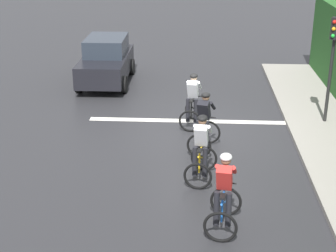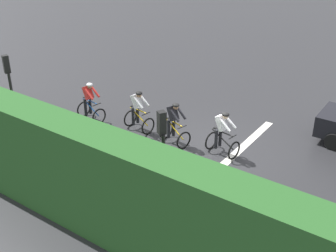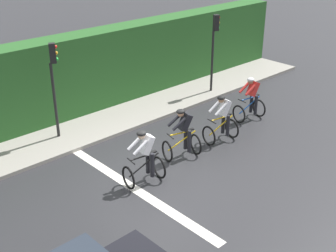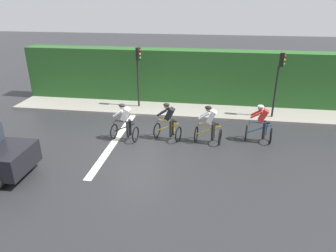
{
  "view_description": "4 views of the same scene",
  "coord_description": "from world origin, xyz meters",
  "px_view_note": "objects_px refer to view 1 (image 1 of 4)",
  "views": [
    {
      "loc": [
        0.07,
        14.29,
        5.84
      ],
      "look_at": [
        0.84,
        1.58,
        0.8
      ],
      "focal_mm": 54.79,
      "sensor_mm": 36.0,
      "label": 1
    },
    {
      "loc": [
        -12.16,
        -6.78,
        8.23
      ],
      "look_at": [
        -0.44,
        1.41,
        0.82
      ],
      "focal_mm": 47.49,
      "sensor_mm": 36.0,
      "label": 2
    },
    {
      "loc": [
        8.65,
        -7.43,
        6.94
      ],
      "look_at": [
        -0.28,
        0.85,
        1.2
      ],
      "focal_mm": 47.8,
      "sensor_mm": 36.0,
      "label": 3
    },
    {
      "loc": [
        11.8,
        3.11,
        5.79
      ],
      "look_at": [
        0.17,
        1.38,
        0.77
      ],
      "focal_mm": 32.61,
      "sensor_mm": 36.0,
      "label": 4
    }
  ],
  "objects_px": {
    "cyclist_fourth": "(193,102)",
    "traffic_light_near_crossing": "(332,55)",
    "cyclist_lead": "(224,195)",
    "cyclist_second": "(201,150)",
    "cyclist_mid": "(204,124)",
    "car_black": "(106,61)"
  },
  "relations": [
    {
      "from": "cyclist_lead",
      "to": "car_black",
      "type": "distance_m",
      "value": 11.04
    },
    {
      "from": "cyclist_second",
      "to": "cyclist_fourth",
      "type": "xyz_separation_m",
      "value": [
        0.25,
        -3.58,
        0.0
      ]
    },
    {
      "from": "cyclist_lead",
      "to": "cyclist_second",
      "type": "height_order",
      "value": "same"
    },
    {
      "from": "cyclist_fourth",
      "to": "traffic_light_near_crossing",
      "type": "height_order",
      "value": "traffic_light_near_crossing"
    },
    {
      "from": "cyclist_lead",
      "to": "traffic_light_near_crossing",
      "type": "xyz_separation_m",
      "value": [
        -3.37,
        -6.05,
        1.43
      ]
    },
    {
      "from": "cyclist_mid",
      "to": "traffic_light_near_crossing",
      "type": "distance_m",
      "value": 4.56
    },
    {
      "from": "cyclist_mid",
      "to": "car_black",
      "type": "bearing_deg",
      "value": -59.23
    },
    {
      "from": "traffic_light_near_crossing",
      "to": "cyclist_lead",
      "type": "bearing_deg",
      "value": 60.87
    },
    {
      "from": "cyclist_second",
      "to": "traffic_light_near_crossing",
      "type": "height_order",
      "value": "traffic_light_near_crossing"
    },
    {
      "from": "car_black",
      "to": "cyclist_fourth",
      "type": "bearing_deg",
      "value": 127.31
    },
    {
      "from": "cyclist_fourth",
      "to": "traffic_light_near_crossing",
      "type": "xyz_separation_m",
      "value": [
        -4.08,
        -0.34,
        1.43
      ]
    },
    {
      "from": "cyclist_mid",
      "to": "traffic_light_near_crossing",
      "type": "bearing_deg",
      "value": -149.95
    },
    {
      "from": "cyclist_mid",
      "to": "car_black",
      "type": "distance_m",
      "value": 7.38
    },
    {
      "from": "cyclist_lead",
      "to": "traffic_light_near_crossing",
      "type": "distance_m",
      "value": 7.08
    },
    {
      "from": "cyclist_fourth",
      "to": "car_black",
      "type": "bearing_deg",
      "value": -52.69
    },
    {
      "from": "cyclist_second",
      "to": "cyclist_fourth",
      "type": "height_order",
      "value": "same"
    },
    {
      "from": "cyclist_mid",
      "to": "car_black",
      "type": "xyz_separation_m",
      "value": [
        3.78,
        -6.34,
        0.08
      ]
    },
    {
      "from": "cyclist_second",
      "to": "cyclist_mid",
      "type": "relative_size",
      "value": 1.0
    },
    {
      "from": "cyclist_lead",
      "to": "car_black",
      "type": "height_order",
      "value": "car_black"
    },
    {
      "from": "car_black",
      "to": "traffic_light_near_crossing",
      "type": "relative_size",
      "value": 1.23
    },
    {
      "from": "cyclist_second",
      "to": "traffic_light_near_crossing",
      "type": "xyz_separation_m",
      "value": [
        -3.83,
        -3.92,
        1.43
      ]
    },
    {
      "from": "cyclist_mid",
      "to": "cyclist_fourth",
      "type": "xyz_separation_m",
      "value": [
        0.34,
        -1.83,
        0.0
      ]
    }
  ]
}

